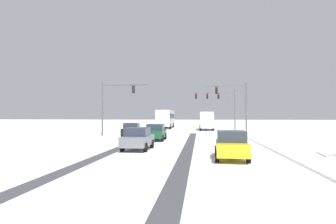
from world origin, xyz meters
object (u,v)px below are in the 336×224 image
at_px(car_black_lead, 132,130).
at_px(car_yellow_cab_fourth, 231,145).
at_px(bus_oncoming, 166,118).
at_px(box_truck_delivery, 207,120).
at_px(traffic_signal_near_left, 114,99).
at_px(car_grey_third, 138,139).
at_px(car_dark_green_second, 156,132).
at_px(traffic_signal_near_right, 235,100).
at_px(traffic_signal_far_right, 218,101).

xyz_separation_m(car_black_lead, car_yellow_cab_fourth, (9.37, -15.87, 0.00)).
height_order(car_yellow_cab_fourth, bus_oncoming, bus_oncoming).
distance_m(car_black_lead, bus_oncoming, 23.61).
bearing_deg(box_truck_delivery, bus_oncoming, 140.93).
bearing_deg(traffic_signal_near_left, box_truck_delivery, 53.25).
relative_size(car_grey_third, box_truck_delivery, 0.56).
relative_size(car_grey_third, bus_oncoming, 0.37).
distance_m(car_yellow_cab_fourth, bus_oncoming, 40.29).
bearing_deg(box_truck_delivery, traffic_signal_near_left, -126.75).
xyz_separation_m(car_dark_green_second, box_truck_delivery, (5.44, 21.17, 0.82)).
height_order(traffic_signal_near_right, bus_oncoming, traffic_signal_near_right).
bearing_deg(car_black_lead, traffic_signal_far_right, 56.97).
xyz_separation_m(traffic_signal_near_left, car_dark_green_second, (5.89, -5.99, -3.59)).
height_order(traffic_signal_near_left, car_black_lead, traffic_signal_near_left).
bearing_deg(car_yellow_cab_fourth, box_truck_delivery, 91.15).
relative_size(traffic_signal_near_left, car_yellow_cab_fourth, 1.56).
distance_m(car_dark_green_second, box_truck_delivery, 21.87).
height_order(traffic_signal_near_right, box_truck_delivery, traffic_signal_near_right).
relative_size(car_black_lead, box_truck_delivery, 0.57).
height_order(traffic_signal_near_right, car_yellow_cab_fourth, traffic_signal_near_right).
relative_size(car_dark_green_second, car_grey_third, 0.99).
xyz_separation_m(car_dark_green_second, car_yellow_cab_fourth, (6.11, -12.15, 0.00)).
height_order(traffic_signal_far_right, car_black_lead, traffic_signal_far_right).
bearing_deg(car_yellow_cab_fourth, traffic_signal_near_left, 123.48).
bearing_deg(bus_oncoming, traffic_signal_far_right, -37.83).
bearing_deg(car_yellow_cab_fourth, traffic_signal_near_right, 83.06).
height_order(car_black_lead, box_truck_delivery, box_truck_delivery).
bearing_deg(car_grey_third, bus_oncoming, 93.16).
bearing_deg(traffic_signal_near_left, traffic_signal_far_right, 46.65).
distance_m(traffic_signal_far_right, car_grey_third, 29.31).
bearing_deg(car_black_lead, box_truck_delivery, 63.50).
distance_m(car_yellow_cab_fourth, box_truck_delivery, 33.34).
height_order(car_yellow_cab_fourth, box_truck_delivery, box_truck_delivery).
distance_m(traffic_signal_near_left, box_truck_delivery, 19.14).
bearing_deg(traffic_signal_far_right, car_grey_third, -104.85).
relative_size(traffic_signal_far_right, car_grey_third, 1.61).
distance_m(traffic_signal_near_left, car_black_lead, 5.00).
bearing_deg(traffic_signal_near_left, bus_oncoming, 79.85).
distance_m(traffic_signal_near_left, car_yellow_cab_fourth, 22.05).
bearing_deg(car_dark_green_second, car_grey_third, -90.89).
bearing_deg(car_black_lead, car_yellow_cab_fourth, -59.45).
height_order(car_grey_third, car_yellow_cab_fourth, same).
bearing_deg(traffic_signal_near_left, car_grey_third, -67.75).
bearing_deg(car_yellow_cab_fourth, car_black_lead, 120.55).
bearing_deg(traffic_signal_near_right, traffic_signal_near_left, -171.46).
bearing_deg(car_black_lead, bus_oncoming, 87.14).
relative_size(traffic_signal_near_left, traffic_signal_near_right, 1.00).
relative_size(traffic_signal_far_right, car_yellow_cab_fourth, 1.60).
xyz_separation_m(traffic_signal_near_left, car_grey_third, (5.76, -14.08, -3.59)).
relative_size(traffic_signal_near_left, box_truck_delivery, 0.88).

